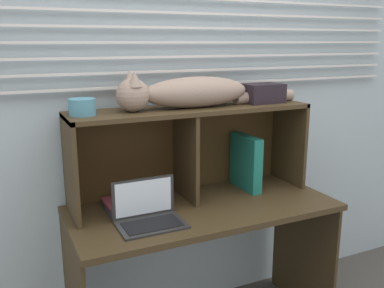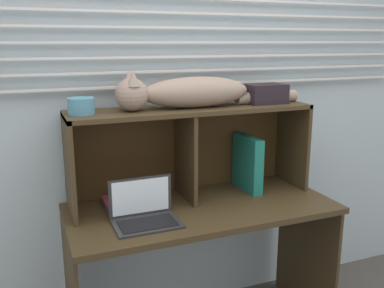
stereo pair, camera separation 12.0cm
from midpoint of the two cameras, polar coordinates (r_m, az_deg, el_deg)
name	(u,v)px [view 1 (the left image)]	position (r m, az deg, el deg)	size (l,w,h in m)	color
back_panel_with_blinds	(176,99)	(2.34, -3.63, 6.10)	(4.40, 0.08, 2.50)	#ABBCC4
desk	(203,234)	(2.23, -0.05, -11.98)	(1.34, 0.60, 0.76)	#3D2E1A
hutch_shelf_unit	(189,136)	(2.21, -2.03, 1.11)	(1.26, 0.31, 0.48)	#3D2E1A
cat	(189,92)	(2.14, -2.08, 6.92)	(1.01, 0.18, 0.19)	gray
laptop	(148,214)	(1.97, -7.63, -9.37)	(0.30, 0.21, 0.19)	#2A2A2A
binder_upright	(246,162)	(2.38, 5.79, -2.46)	(0.06, 0.25, 0.30)	#1B7062
book_stack	(124,205)	(2.16, -10.70, -8.10)	(0.18, 0.23, 0.03)	#325776
small_basket	(82,107)	(2.00, -16.20, 4.78)	(0.12, 0.12, 0.08)	teal
storage_box	(262,93)	(2.35, 7.98, 6.77)	(0.21, 0.15, 0.10)	black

